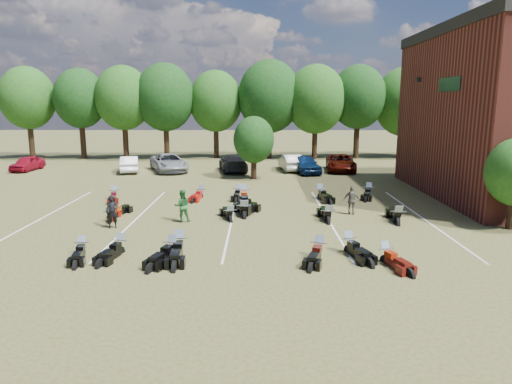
{
  "coord_description": "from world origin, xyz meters",
  "views": [
    {
      "loc": [
        -1.63,
        -20.24,
        5.98
      ],
      "look_at": [
        -1.76,
        4.0,
        1.2
      ],
      "focal_mm": 32.0,
      "sensor_mm": 36.0,
      "label": 1
    }
  ],
  "objects_px": {
    "person_black": "(112,212)",
    "person_green": "(182,206)",
    "motorcycle_0": "(120,254)",
    "motorcycle_14": "(115,200)",
    "motorcycle_3": "(172,258)",
    "car_4": "(305,164)",
    "motorcycle_7": "(110,223)",
    "person_grey": "(352,200)",
    "car_0": "(27,163)"
  },
  "relations": [
    {
      "from": "person_black",
      "to": "motorcycle_7",
      "type": "relative_size",
      "value": 0.76
    },
    {
      "from": "person_black",
      "to": "person_grey",
      "type": "relative_size",
      "value": 1.03
    },
    {
      "from": "car_0",
      "to": "person_green",
      "type": "relative_size",
      "value": 2.33
    },
    {
      "from": "motorcycle_3",
      "to": "motorcycle_14",
      "type": "xyz_separation_m",
      "value": [
        -5.6,
        10.82,
        0.0
      ]
    },
    {
      "from": "person_black",
      "to": "person_grey",
      "type": "bearing_deg",
      "value": -5.32
    },
    {
      "from": "person_green",
      "to": "motorcycle_0",
      "type": "xyz_separation_m",
      "value": [
        -1.68,
        -5.04,
        -0.83
      ]
    },
    {
      "from": "person_green",
      "to": "motorcycle_3",
      "type": "height_order",
      "value": "person_green"
    },
    {
      "from": "motorcycle_0",
      "to": "motorcycle_7",
      "type": "bearing_deg",
      "value": 123.65
    },
    {
      "from": "car_0",
      "to": "car_4",
      "type": "distance_m",
      "value": 24.59
    },
    {
      "from": "car_4",
      "to": "person_black",
      "type": "xyz_separation_m",
      "value": [
        -11.05,
        -17.51,
        0.03
      ]
    },
    {
      "from": "person_green",
      "to": "motorcycle_0",
      "type": "height_order",
      "value": "person_green"
    },
    {
      "from": "person_green",
      "to": "motorcycle_0",
      "type": "bearing_deg",
      "value": 58.79
    },
    {
      "from": "car_4",
      "to": "person_black",
      "type": "height_order",
      "value": "person_black"
    },
    {
      "from": "person_green",
      "to": "person_grey",
      "type": "height_order",
      "value": "person_green"
    },
    {
      "from": "car_0",
      "to": "person_black",
      "type": "relative_size",
      "value": 2.42
    },
    {
      "from": "car_4",
      "to": "motorcycle_14",
      "type": "relative_size",
      "value": 2.11
    },
    {
      "from": "person_black",
      "to": "motorcycle_3",
      "type": "distance_m",
      "value": 5.68
    },
    {
      "from": "motorcycle_0",
      "to": "motorcycle_7",
      "type": "height_order",
      "value": "same"
    },
    {
      "from": "car_0",
      "to": "motorcycle_3",
      "type": "relative_size",
      "value": 1.73
    },
    {
      "from": "motorcycle_7",
      "to": "person_black",
      "type": "bearing_deg",
      "value": 108.67
    },
    {
      "from": "person_grey",
      "to": "motorcycle_3",
      "type": "bearing_deg",
      "value": 59.57
    },
    {
      "from": "motorcycle_3",
      "to": "motorcycle_7",
      "type": "bearing_deg",
      "value": 144.97
    },
    {
      "from": "car_4",
      "to": "motorcycle_14",
      "type": "height_order",
      "value": "car_4"
    },
    {
      "from": "motorcycle_0",
      "to": "car_4",
      "type": "bearing_deg",
      "value": 77.65
    },
    {
      "from": "car_0",
      "to": "motorcycle_0",
      "type": "relative_size",
      "value": 1.84
    },
    {
      "from": "motorcycle_3",
      "to": "car_4",
      "type": "bearing_deg",
      "value": 88.31
    },
    {
      "from": "person_green",
      "to": "motorcycle_14",
      "type": "distance_m",
      "value": 7.47
    },
    {
      "from": "motorcycle_0",
      "to": "motorcycle_14",
      "type": "bearing_deg",
      "value": 120.12
    },
    {
      "from": "car_0",
      "to": "motorcycle_0",
      "type": "xyz_separation_m",
      "value": [
        15.0,
        -22.65,
        -0.66
      ]
    },
    {
      "from": "car_0",
      "to": "motorcycle_14",
      "type": "xyz_separation_m",
      "value": [
        11.54,
        -12.26,
        -0.66
      ]
    },
    {
      "from": "car_4",
      "to": "motorcycle_7",
      "type": "height_order",
      "value": "car_4"
    },
    {
      "from": "person_grey",
      "to": "motorcycle_0",
      "type": "height_order",
      "value": "person_grey"
    },
    {
      "from": "motorcycle_0",
      "to": "motorcycle_3",
      "type": "xyz_separation_m",
      "value": [
        2.14,
        -0.43,
        0.0
      ]
    },
    {
      "from": "car_4",
      "to": "motorcycle_7",
      "type": "relative_size",
      "value": 2.15
    },
    {
      "from": "person_green",
      "to": "motorcycle_3",
      "type": "relative_size",
      "value": 0.74
    },
    {
      "from": "motorcycle_7",
      "to": "motorcycle_14",
      "type": "relative_size",
      "value": 0.98
    },
    {
      "from": "car_4",
      "to": "motorcycle_14",
      "type": "bearing_deg",
      "value": -153.0
    },
    {
      "from": "motorcycle_0",
      "to": "motorcycle_3",
      "type": "height_order",
      "value": "motorcycle_3"
    },
    {
      "from": "person_black",
      "to": "motorcycle_14",
      "type": "height_order",
      "value": "person_black"
    },
    {
      "from": "person_black",
      "to": "person_green",
      "type": "xyz_separation_m",
      "value": [
        3.18,
        1.18,
        0.03
      ]
    },
    {
      "from": "person_black",
      "to": "motorcycle_0",
      "type": "xyz_separation_m",
      "value": [
        1.5,
        -3.86,
        -0.8
      ]
    },
    {
      "from": "car_0",
      "to": "person_green",
      "type": "distance_m",
      "value": 24.26
    },
    {
      "from": "person_black",
      "to": "motorcycle_7",
      "type": "height_order",
      "value": "person_black"
    },
    {
      "from": "car_4",
      "to": "motorcycle_3",
      "type": "height_order",
      "value": "car_4"
    },
    {
      "from": "motorcycle_7",
      "to": "car_0",
      "type": "bearing_deg",
      "value": -59.87
    },
    {
      "from": "motorcycle_0",
      "to": "motorcycle_14",
      "type": "distance_m",
      "value": 10.96
    },
    {
      "from": "person_grey",
      "to": "person_black",
      "type": "bearing_deg",
      "value": 32.66
    },
    {
      "from": "car_4",
      "to": "motorcycle_0",
      "type": "distance_m",
      "value": 23.42
    },
    {
      "from": "person_black",
      "to": "person_green",
      "type": "distance_m",
      "value": 3.39
    },
    {
      "from": "car_4",
      "to": "person_grey",
      "type": "bearing_deg",
      "value": -99.06
    }
  ]
}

